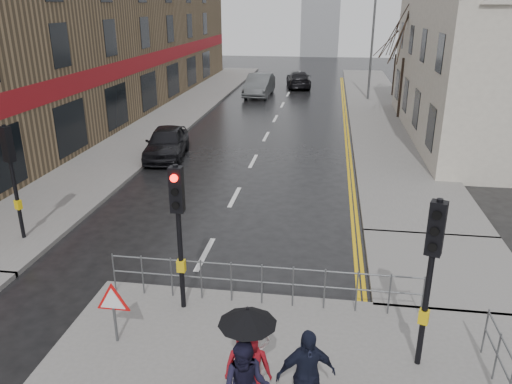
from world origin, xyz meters
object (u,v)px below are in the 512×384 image
(car_parked, at_px, (166,143))
(car_mid, at_px, (259,85))
(pedestrian_d, at_px, (306,375))
(pedestrian_with_umbrella, at_px, (248,355))
(pedestrian_a, at_px, (255,351))

(car_parked, distance_m, car_mid, 16.94)
(pedestrian_d, bearing_deg, pedestrian_with_umbrella, 157.83)
(pedestrian_a, height_order, pedestrian_with_umbrella, pedestrian_with_umbrella)
(pedestrian_a, height_order, car_mid, pedestrian_a)
(pedestrian_d, height_order, car_parked, pedestrian_d)
(car_parked, bearing_deg, pedestrian_d, -71.90)
(pedestrian_with_umbrella, relative_size, car_mid, 0.40)
(pedestrian_d, bearing_deg, car_mid, 80.81)
(pedestrian_d, distance_m, car_parked, 16.29)
(car_parked, relative_size, car_mid, 0.83)
(pedestrian_d, relative_size, car_mid, 0.34)
(pedestrian_with_umbrella, relative_size, car_parked, 0.48)
(car_parked, height_order, car_mid, car_mid)
(pedestrian_a, bearing_deg, car_parked, 113.40)
(pedestrian_d, bearing_deg, pedestrian_a, 128.93)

